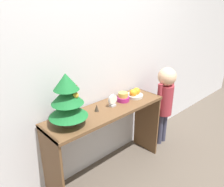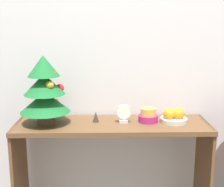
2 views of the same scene
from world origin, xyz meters
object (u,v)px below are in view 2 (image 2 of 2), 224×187
(singing_bowl, at_px, (148,116))
(desk_clock, at_px, (124,114))
(fruit_bowl, at_px, (174,117))
(figurine, at_px, (96,117))
(mini_tree, at_px, (45,90))

(singing_bowl, height_order, desk_clock, desk_clock)
(fruit_bowl, bearing_deg, figurine, 178.09)
(fruit_bowl, xyz_separation_m, figurine, (-0.51, 0.02, -0.00))
(singing_bowl, distance_m, desk_clock, 0.16)
(fruit_bowl, xyz_separation_m, singing_bowl, (-0.17, 0.01, 0.00))
(singing_bowl, distance_m, figurine, 0.34)
(singing_bowl, xyz_separation_m, figurine, (-0.34, 0.01, -0.01))
(singing_bowl, bearing_deg, desk_clock, -173.21)
(desk_clock, xyz_separation_m, figurine, (-0.18, 0.02, -0.03))
(singing_bowl, bearing_deg, mini_tree, -177.34)
(desk_clock, bearing_deg, fruit_bowl, 1.36)
(mini_tree, bearing_deg, desk_clock, 1.31)
(mini_tree, distance_m, singing_bowl, 0.69)
(mini_tree, distance_m, desk_clock, 0.53)
(fruit_bowl, height_order, figurine, fruit_bowl)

